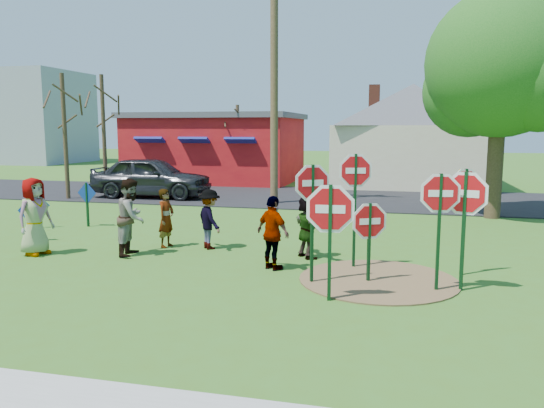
{
  "coord_description": "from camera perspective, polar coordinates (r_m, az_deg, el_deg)",
  "views": [
    {
      "loc": [
        4.81,
        -11.63,
        3.06
      ],
      "look_at": [
        1.66,
        1.64,
        1.11
      ],
      "focal_mm": 35.0,
      "sensor_mm": 36.0,
      "label": 1
    }
  ],
  "objects": [
    {
      "name": "utility_pole",
      "position": [
        21.59,
        0.24,
        14.0
      ],
      "size": [
        2.44,
        0.45,
        9.99
      ],
      "rotation": [
        0.0,
        0.0,
        -0.13
      ],
      "color": "#4C3823",
      "rests_on": "ground"
    },
    {
      "name": "leafy_tree",
      "position": [
        19.62,
        23.72,
        12.93
      ],
      "size": [
        5.38,
        4.91,
        7.64
      ],
      "color": "#382819",
      "rests_on": "ground"
    },
    {
      "name": "road",
      "position": [
        23.82,
        1.61,
        0.82
      ],
      "size": [
        120.0,
        7.5,
        0.04
      ],
      "primitive_type": "cube",
      "color": "black",
      "rests_on": "ground"
    },
    {
      "name": "stop_sign_f",
      "position": [
        10.49,
        20.05,
        0.2
      ],
      "size": [
        1.08,
        0.34,
        2.42
      ],
      "rotation": [
        0.0,
        0.0,
        -0.29
      ],
      "color": "#0E3618",
      "rests_on": "ground"
    },
    {
      "name": "person_c",
      "position": [
        13.25,
        -14.87,
        -1.36
      ],
      "size": [
        0.82,
        0.99,
        1.87
      ],
      "primitive_type": "imported",
      "rotation": [
        0.0,
        0.0,
        1.7
      ],
      "color": "#984335",
      "rests_on": "ground"
    },
    {
      "name": "stop_sign_e",
      "position": [
        10.67,
        10.44,
        -2.37
      ],
      "size": [
        0.9,
        0.47,
        1.74
      ],
      "rotation": [
        0.0,
        0.0,
        0.47
      ],
      "color": "#0E3618",
      "rests_on": "ground"
    },
    {
      "name": "dirt_patch",
      "position": [
        11.06,
        11.35,
        -7.99
      ],
      "size": [
        3.2,
        3.2,
        0.03
      ],
      "primitive_type": "cylinder",
      "color": "brown",
      "rests_on": "ground"
    },
    {
      "name": "stop_sign_d",
      "position": [
        11.63,
        20.06,
        0.96
      ],
      "size": [
        0.85,
        0.44,
        2.37
      ],
      "rotation": [
        0.0,
        0.0,
        0.47
      ],
      "color": "#0E3618",
      "rests_on": "ground"
    },
    {
      "name": "stop_sign_g",
      "position": [
        10.37,
        4.36,
        0.87
      ],
      "size": [
        0.86,
        0.5,
        2.5
      ],
      "rotation": [
        0.0,
        0.0,
        0.52
      ],
      "color": "#0E3618",
      "rests_on": "ground"
    },
    {
      "name": "person_f",
      "position": [
        12.58,
        3.82,
        -2.44
      ],
      "size": [
        1.21,
        1.37,
        1.5
      ],
      "primitive_type": "imported",
      "rotation": [
        0.0,
        0.0,
        2.24
      ],
      "color": "#204B29",
      "rests_on": "ground"
    },
    {
      "name": "suv",
      "position": [
        23.95,
        -12.84,
        2.86
      ],
      "size": [
        5.31,
        2.26,
        1.79
      ],
      "primitive_type": "imported",
      "rotation": [
        0.0,
        0.0,
        1.6
      ],
      "color": "#2D2D32",
      "rests_on": "road"
    },
    {
      "name": "bare_tree_west",
      "position": [
        25.58,
        -17.71,
        8.84
      ],
      "size": [
        1.8,
        1.8,
        5.46
      ],
      "color": "#382819",
      "rests_on": "ground"
    },
    {
      "name": "stop_sign_b",
      "position": [
        11.62,
        8.95,
        2.43
      ],
      "size": [
        0.96,
        0.31,
        2.65
      ],
      "rotation": [
        0.0,
        0.0,
        0.3
      ],
      "color": "#0E3618",
      "rests_on": "ground"
    },
    {
      "name": "stop_sign_a",
      "position": [
        9.36,
        6.28,
        -1.46
      ],
      "size": [
        1.18,
        0.14,
        2.25
      ],
      "rotation": [
        0.0,
        0.0,
        0.1
      ],
      "color": "#0E3618",
      "rests_on": "ground"
    },
    {
      "name": "red_building",
      "position": [
        31.39,
        -5.84,
        6.12
      ],
      "size": [
        9.4,
        7.69,
        3.9
      ],
      "color": "maroon",
      "rests_on": "ground"
    },
    {
      "name": "blue_diamond_c",
      "position": [
        17.81,
        -23.62,
        -0.48
      ],
      "size": [
        0.54,
        0.19,
        0.98
      ],
      "rotation": [
        0.0,
        0.0,
        0.32
      ],
      "color": "#0E3618",
      "rests_on": "ground"
    },
    {
      "name": "bare_tree_east",
      "position": [
        27.79,
        -3.72,
        7.51
      ],
      "size": [
        1.8,
        1.8,
        4.26
      ],
      "color": "#382819",
      "rests_on": "ground"
    },
    {
      "name": "person_e",
      "position": [
        11.48,
        0.11,
        -3.14
      ],
      "size": [
        1.01,
        0.87,
        1.62
      ],
      "primitive_type": "imported",
      "rotation": [
        0.0,
        0.0,
        2.53
      ],
      "color": "#492D5C",
      "rests_on": "ground"
    },
    {
      "name": "bare_tree_mid",
      "position": [
        24.46,
        -21.46,
        8.56
      ],
      "size": [
        1.8,
        1.8,
        5.36
      ],
      "color": "#382819",
      "rests_on": "ground"
    },
    {
      "name": "blue_diamond_d",
      "position": [
        17.51,
        -19.28,
        0.51
      ],
      "size": [
        0.68,
        0.1,
        1.4
      ],
      "rotation": [
        0.0,
        0.0,
        -0.12
      ],
      "color": "#0E3618",
      "rests_on": "ground"
    },
    {
      "name": "blue_diamond_b",
      "position": [
        15.83,
        -24.7,
        -1.14
      ],
      "size": [
        0.63,
        0.07,
        1.16
      ],
      "rotation": [
        0.0,
        0.0,
        0.09
      ],
      "color": "#0E3618",
      "rests_on": "ground"
    },
    {
      "name": "person_d",
      "position": [
        13.58,
        -6.73,
        -1.63
      ],
      "size": [
        1.09,
        1.11,
        1.53
      ],
      "primitive_type": "imported",
      "rotation": [
        0.0,
        0.0,
        2.32
      ],
      "color": "#2D2D31",
      "rests_on": "ground"
    },
    {
      "name": "cream_house",
      "position": [
        29.64,
        14.84,
        7.63
      ],
      "size": [
        9.4,
        9.4,
        6.5
      ],
      "color": "beige",
      "rests_on": "ground"
    },
    {
      "name": "person_b",
      "position": [
        13.95,
        -11.32,
        -1.5
      ],
      "size": [
        0.44,
        0.6,
        1.52
      ],
      "primitive_type": "imported",
      "rotation": [
        0.0,
        0.0,
        1.42
      ],
      "color": "#2A7265",
      "rests_on": "ground"
    },
    {
      "name": "ground",
      "position": [
        12.95,
        -8.88,
        -5.61
      ],
      "size": [
        120.0,
        120.0,
        0.0
      ],
      "primitive_type": "plane",
      "color": "#3B631C",
      "rests_on": "ground"
    },
    {
      "name": "distant_building",
      "position": [
        53.02,
        -25.15,
        8.41
      ],
      "size": [
        10.0,
        8.0,
        8.0
      ],
      "primitive_type": "cube",
      "color": "#8C939E",
      "rests_on": "ground"
    },
    {
      "name": "stop_sign_c",
      "position": [
        10.31,
        17.61,
        -0.11
      ],
      "size": [
        1.0,
        0.16,
        2.37
      ],
      "rotation": [
        0.0,
        0.0,
        0.14
      ],
      "color": "#0E3618",
      "rests_on": "ground"
    },
    {
      "name": "person_a",
      "position": [
        14.06,
        -24.17,
        -1.22
      ],
      "size": [
        0.81,
        1.04,
        1.89
      ],
      "primitive_type": "imported",
      "rotation": [
        0.0,
        0.0,
        1.33
      ],
      "color": "#374E89",
      "rests_on": "ground"
    }
  ]
}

